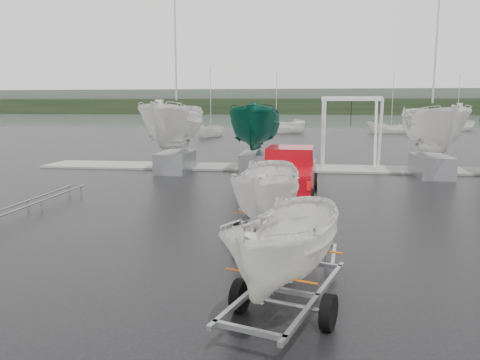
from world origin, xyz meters
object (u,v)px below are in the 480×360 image
boat_hoist (351,123)px  trailer_hitched (269,144)px  pickup_truck (289,172)px  trailer_parked (288,183)px

boat_hoist → trailer_hitched: bearing=-103.4°
trailer_hitched → boat_hoist: 15.30m
pickup_truck → trailer_parked: 10.75m
boat_hoist → trailer_parked: bearing=-98.7°
pickup_truck → trailer_hitched: size_ratio=1.23×
trailer_hitched → boat_hoist: trailer_hitched is taller
pickup_truck → trailer_hitched: (-0.36, -6.43, 1.63)m
pickup_truck → boat_hoist: 9.18m
trailer_hitched → trailer_parked: 4.29m
pickup_truck → boat_hoist: size_ratio=1.45×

